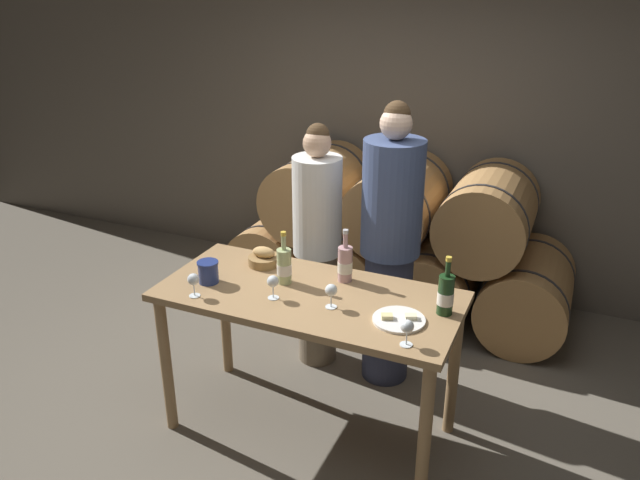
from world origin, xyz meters
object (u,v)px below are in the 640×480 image
object	(u,v)px
wine_glass_right	(407,327)
bread_basket	(264,258)
wine_bottle_rose	(345,264)
wine_bottle_red	(446,295)
tasting_table	(309,313)
cheese_plate	(399,319)
person_left	(317,247)
wine_glass_left	(273,282)
wine_glass_far_left	(193,280)
wine_bottle_white	(284,266)
person_right	(390,248)
blue_crock	(208,271)
wine_glass_center	(331,291)

from	to	relation	value
wine_glass_right	bread_basket	bearing A→B (deg)	153.86
wine_bottle_rose	wine_glass_right	distance (m)	0.70
wine_bottle_red	tasting_table	bearing A→B (deg)	-173.58
bread_basket	cheese_plate	size ratio (longest dim) A/B	0.71
person_left	wine_glass_left	world-z (taller)	person_left
wine_bottle_red	wine_glass_far_left	distance (m)	1.30
wine_bottle_white	cheese_plate	size ratio (longest dim) A/B	1.16
person_left	cheese_plate	world-z (taller)	person_left
wine_bottle_rose	wine_glass_left	xyz separation A→B (m)	(-0.27, -0.34, -0.01)
wine_bottle_white	wine_glass_right	bearing A→B (deg)	-23.08
person_right	wine_bottle_white	world-z (taller)	person_right
blue_crock	wine_glass_center	size ratio (longest dim) A/B	0.95
person_left	wine_bottle_rose	size ratio (longest dim) A/B	5.41
person_left	wine_glass_right	distance (m)	1.32
tasting_table	wine_glass_right	size ratio (longest dim) A/B	12.38
tasting_table	wine_glass_left	distance (m)	0.29
person_left	wine_glass_center	xyz separation A→B (m)	(0.43, -0.79, 0.15)
person_right	cheese_plate	world-z (taller)	person_right
wine_glass_left	wine_bottle_rose	bearing A→B (deg)	52.04
person_right	tasting_table	bearing A→B (deg)	-108.23
wine_glass_far_left	wine_bottle_white	bearing A→B (deg)	42.54
wine_bottle_white	wine_bottle_rose	xyz separation A→B (m)	(0.30, 0.16, 0.00)
blue_crock	person_right	bearing A→B (deg)	45.44
wine_bottle_rose	wine_glass_center	distance (m)	0.31
person_left	bread_basket	bearing A→B (deg)	-104.99
wine_bottle_red	blue_crock	distance (m)	1.28
wine_glass_far_left	wine_glass_right	size ratio (longest dim) A/B	1.00
wine_bottle_rose	cheese_plate	distance (m)	0.51
wine_bottle_red	wine_bottle_white	bearing A→B (deg)	-178.76
tasting_table	wine_glass_center	xyz separation A→B (m)	(0.17, -0.09, 0.21)
cheese_plate	wine_glass_center	world-z (taller)	wine_glass_center
blue_crock	wine_glass_left	world-z (taller)	wine_glass_left
person_right	wine_glass_far_left	size ratio (longest dim) A/B	13.90
tasting_table	wine_bottle_red	size ratio (longest dim) A/B	5.19
person_left	wine_glass_right	xyz separation A→B (m)	(0.88, -0.97, 0.15)
tasting_table	person_right	xyz separation A→B (m)	(0.23, 0.69, 0.15)
wine_bottle_red	blue_crock	size ratio (longest dim) A/B	2.50
tasting_table	person_right	size ratio (longest dim) A/B	0.89
wine_bottle_rose	bread_basket	world-z (taller)	wine_bottle_rose
cheese_plate	wine_glass_right	xyz separation A→B (m)	(0.09, -0.19, 0.08)
wine_glass_left	wine_glass_center	distance (m)	0.32
cheese_plate	person_right	bearing A→B (deg)	110.88
wine_bottle_white	person_left	bearing A→B (deg)	97.62
wine_glass_right	wine_glass_left	bearing A→B (deg)	168.73
person_right	wine_bottle_white	distance (m)	0.75
wine_bottle_rose	cheese_plate	size ratio (longest dim) A/B	1.16
person_left	wine_bottle_rose	world-z (taller)	person_left
cheese_plate	wine_glass_far_left	distance (m)	1.08
wine_glass_far_left	wine_glass_left	xyz separation A→B (m)	(0.39, 0.15, 0.00)
wine_bottle_rose	wine_glass_far_left	world-z (taller)	wine_bottle_rose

